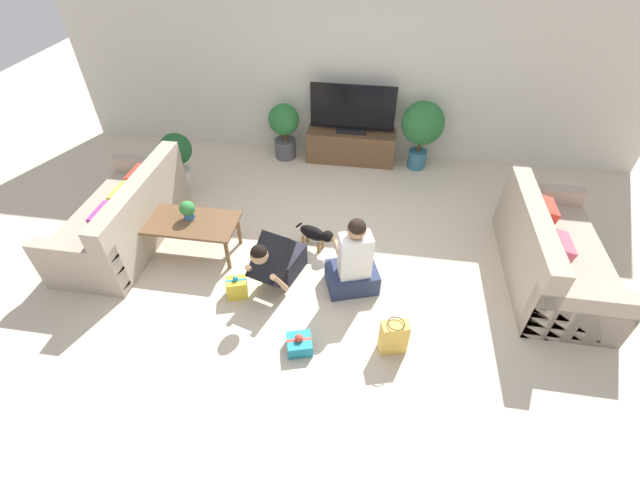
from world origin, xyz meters
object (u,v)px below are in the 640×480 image
Objects in this scene: sofa_left at (125,219)px; gift_bag_a at (394,337)px; tv_console at (351,146)px; potted_plant_back_left at (284,127)px; gift_box_b at (237,287)px; sofa_right at (550,255)px; potted_plant_corner_left at (177,154)px; dog at (316,234)px; mug at (189,216)px; tabletop_plant at (187,209)px; gift_box_a at (299,344)px; coffee_table at (189,224)px; potted_plant_back_right at (422,126)px; person_kneeling at (277,261)px; person_sitting at (353,264)px; tv at (352,111)px.

gift_bag_a is (3.18, -1.12, -0.12)m from sofa_left.
tv_console is 1.54× the size of potted_plant_back_left.
potted_plant_back_left is at bearing 92.14° from gift_box_b.
sofa_right is 3.34m from gift_box_b.
potted_plant_corner_left is 2.43m from gift_box_b.
sofa_left is 2.26m from dog.
potted_plant_back_left reaches higher than mug.
sofa_left is at bearing 177.31° from tabletop_plant.
dog is at bearing 92.72° from gift_box_a.
gift_bag_a is 1.72× the size of tabletop_plant.
tv_console reaches higher than gift_box_a.
sofa_left reaches higher than potted_plant_back_left.
gift_bag_a is at bearing -24.82° from tabletop_plant.
sofa_left is at bearing -123.14° from potted_plant_back_left.
coffee_table reaches higher than dog.
potted_plant_back_right reaches higher than mug.
potted_plant_back_right reaches higher than person_kneeling.
potted_plant_back_right is 1.07× the size of person_sitting.
potted_plant_corner_left is 1.53× the size of dog.
potted_plant_back_left is 2.34m from mug.
sofa_right reaches higher than gift_box_b.
tv is at bearing 87.98° from gift_box_a.
coffee_table is 0.96m from gift_box_b.
person_sitting is at bearing 103.69° from sofa_right.
potted_plant_back_left is 1.03× the size of person_kneeling.
sofa_right is at bearing 37.37° from gift_bag_a.
person_kneeling is 0.70m from dog.
tabletop_plant is at bearing -104.83° from potted_plant_back_left.
potted_plant_back_right is 2.71m from person_sitting.
coffee_table is at bearing 124.14° from dog.
sofa_left is at bearing 151.76° from gift_box_a.
person_kneeling is 1.66× the size of dog.
potted_plant_back_left is 1.12× the size of potted_plant_corner_left.
tv_console is at bearing 55.81° from coffee_table.
coffee_table is at bearing -62.62° from potted_plant_corner_left.
coffee_table is at bearing 141.92° from gift_box_a.
person_sitting reaches higher than gift_box_b.
gift_box_a is at bearing -153.73° from dog.
coffee_table is 1.30× the size of potted_plant_back_left.
sofa_left is 2.16× the size of potted_plant_back_left.
tabletop_plant is (-0.00, 0.02, 0.08)m from mug.
sofa_left reaches higher than tabletop_plant.
sofa_left reaches higher than gift_box_a.
tabletop_plant reaches higher than gift_bag_a.
tv_console is 10.89× the size of mug.
gift_box_b is (1.41, -1.95, -0.35)m from potted_plant_corner_left.
dog is 2.21× the size of tabletop_plant.
person_sitting is 1.24m from gift_box_b.
tv is 2.53m from potted_plant_corner_left.
sofa_left is at bearing 173.79° from coffee_table.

